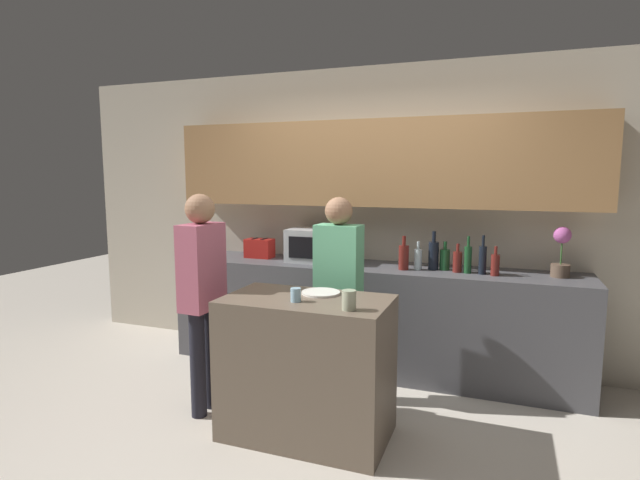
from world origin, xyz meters
The scene contains 20 objects.
ground_plane centered at (0.00, 0.00, 0.00)m, with size 14.00×14.00×0.00m, color beige.
back_wall centered at (0.00, 1.66, 1.54)m, with size 6.40×0.40×2.70m.
back_counter centered at (0.00, 1.39, 0.47)m, with size 3.60×0.62×0.94m.
kitchen_island centered at (-0.08, 0.13, 0.47)m, with size 1.08×0.62×0.93m.
microwave centered at (-0.49, 1.43, 1.09)m, with size 0.52×0.39×0.30m.
toaster centered at (-1.09, 1.44, 1.03)m, with size 0.26×0.16×0.18m.
potted_plant centered at (1.52, 1.44, 1.13)m, with size 0.14×0.14×0.40m.
bottle_0 centered at (0.32, 1.31, 1.05)m, with size 0.09×0.09×0.29m.
bottle_1 centered at (0.43, 1.35, 1.03)m, with size 0.07×0.07×0.24m.
bottle_2 centered at (0.56, 1.40, 1.06)m, with size 0.09×0.09×0.33m.
bottle_3 centered at (0.65, 1.42, 1.03)m, with size 0.08×0.08×0.24m.
bottle_4 centered at (0.75, 1.36, 1.03)m, with size 0.07×0.07×0.24m.
bottle_5 centered at (0.84, 1.34, 1.05)m, with size 0.06×0.06×0.30m.
bottle_6 centered at (0.95, 1.34, 1.06)m, with size 0.06×0.06×0.31m.
bottle_7 centered at (1.05, 1.31, 1.03)m, with size 0.07×0.07×0.24m.
plate_on_island centered at (-0.03, 0.28, 0.94)m, with size 0.26×0.26×0.01m.
cup_0 centered at (0.26, -0.04, 0.99)m, with size 0.09×0.09×0.12m.
cup_1 centered at (-0.11, 0.03, 0.98)m, with size 0.07×0.07×0.09m.
person_left centered at (-0.90, 0.17, 0.94)m, with size 0.21×0.35×1.60m.
person_center centered at (-0.05, 0.70, 0.92)m, with size 0.35×0.21×1.57m.
Camera 1 is at (1.11, -2.79, 1.73)m, focal length 28.00 mm.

